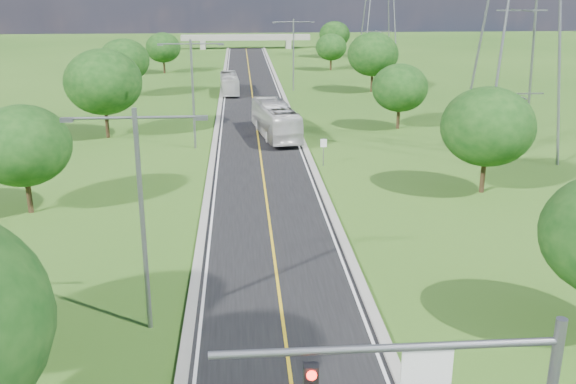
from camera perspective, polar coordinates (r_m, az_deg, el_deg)
The scene contains 20 objects.
ground at distance 75.49m, azimuth -2.95°, elevation 6.78°, with size 260.00×260.00×0.00m, color #284F16.
road at distance 81.38m, azimuth -3.06°, elevation 7.63°, with size 8.00×150.00×0.06m, color black.
curb_left at distance 81.38m, azimuth -6.08°, elevation 7.61°, with size 0.50×150.00×0.22m, color gray.
curb_right at distance 81.57m, azimuth -0.05°, elevation 7.74°, with size 0.50×150.00×0.22m, color gray.
speed_limit_sign at distance 54.09m, azimuth 3.18°, elevation 3.96°, with size 0.55×0.09×2.40m.
overpass at distance 154.52m, azimuth -3.77°, elevation 13.48°, with size 30.00×3.00×3.20m.
streetlight_near_left at distance 27.81m, azimuth -12.93°, elevation -0.94°, with size 5.90×0.25×10.00m.
streetlight_mid_left at distance 59.82m, azimuth -8.48°, elevation 9.41°, with size 5.90×0.25×10.00m.
streetlight_far_right at distance 92.76m, azimuth 0.49°, elevation 12.64°, with size 5.90×0.25×10.00m.
tree_lb at distance 45.51m, azimuth -22.53°, elevation 3.82°, with size 6.30×6.30×7.33m.
tree_lc at distance 66.02m, azimuth -16.10°, elevation 9.38°, with size 7.56×7.56×8.79m.
tree_ld at distance 89.86m, azimuth -14.36°, elevation 11.28°, with size 6.72×6.72×7.82m.
tree_le at distance 113.22m, azimuth -11.05°, elevation 12.49°, with size 5.88×5.88×6.84m.
tree_rb at distance 48.46m, azimuth 17.32°, elevation 5.57°, with size 6.72×6.72×7.82m.
tree_rc at distance 68.89m, azimuth 9.91°, elevation 9.11°, with size 5.88×5.88×6.84m.
tree_rd at distance 92.43m, azimuth 7.56°, elevation 12.04°, with size 7.14×7.14×8.30m.
tree_re at distance 115.66m, azimuth 3.86°, elevation 12.73°, with size 5.46×5.46×6.35m.
tree_rf at distance 135.83m, azimuth 4.16°, elevation 13.78°, with size 6.30×6.30×7.33m.
bus_outbound at distance 64.41m, azimuth -1.12°, elevation 6.42°, with size 2.83×12.10×3.37m, color silver.
bus_inbound at distance 91.09m, azimuth -5.23°, elevation 9.59°, with size 2.27×9.69×2.70m, color silver.
Camera 1 is at (-1.73, -14.01, 14.81)m, focal length 40.00 mm.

